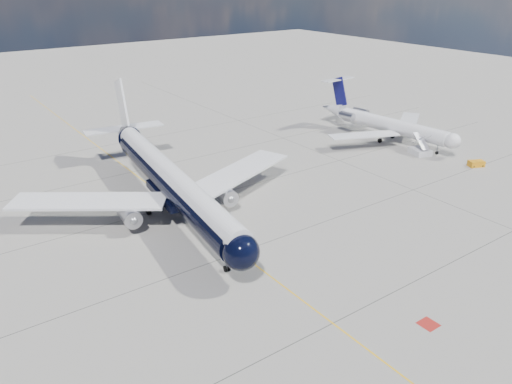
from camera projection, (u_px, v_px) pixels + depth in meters
ground at (160, 193)px, 70.20m from camera, size 320.00×320.00×0.00m
taxiway_centerline at (176, 206)px, 66.47m from camera, size 0.16×160.00×0.01m
red_marking at (428, 324)px, 44.03m from camera, size 1.60×1.60×0.01m
main_airliner at (168, 178)px, 64.02m from camera, size 38.61×47.30×13.67m
regional_jet at (383, 123)px, 91.65m from camera, size 25.94×29.92×10.13m
boarding_stair at (420, 150)px, 85.03m from camera, size 3.53×4.00×3.73m
service_tug at (476, 164)px, 79.74m from camera, size 2.77×2.25×0.95m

